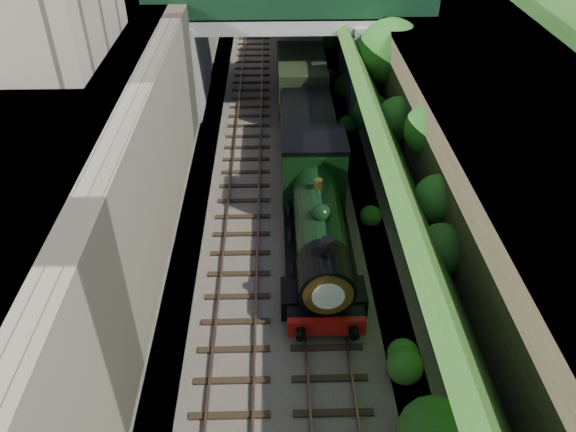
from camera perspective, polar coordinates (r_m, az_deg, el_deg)
The scene contains 13 objects.
trackbed at distance 33.38m, azimuth -0.55°, elevation 8.81°, with size 10.00×90.00×0.20m, color #473F38.
retaining_wall at distance 32.36m, azimuth -10.67°, elevation 13.90°, with size 1.00×90.00×7.00m, color #756B56.
street_plateau_left at distance 33.08m, azimuth -16.83°, elevation 13.49°, with size 6.00×90.00×7.00m, color #262628.
street_plateau_right at distance 33.63m, azimuth 16.29°, elevation 13.26°, with size 8.00×90.00×6.25m, color #262628.
embankment_slope at distance 31.83m, azimuth 8.56°, elevation 12.07°, with size 4.78×90.00×6.41m.
track_left at distance 33.34m, azimuth -4.04°, elevation 8.97°, with size 2.50×90.00×0.20m.
track_right at distance 33.35m, azimuth 1.53°, elevation 9.05°, with size 2.50×90.00×0.20m.
road_bridge at distance 35.55m, azimuth 0.87°, elevation 17.50°, with size 16.00×6.40×7.25m.
building_near at distance 26.13m, azimuth -23.04°, elevation 19.30°, with size 4.00×8.00×4.00m, color gray.
tree at distance 32.00m, azimuth 10.48°, elevation 15.88°, with size 3.60×3.80×6.60m.
locomotive at distance 22.73m, azimuth 3.01°, elevation -0.36°, with size 3.10×10.22×3.83m.
tender at distance 29.10m, azimuth 1.97°, elevation 7.82°, with size 2.70×6.00×3.05m.
coach_front at distance 40.49m, azimuth 0.96°, elevation 16.81°, with size 2.90×18.00×3.70m.
Camera 1 is at (-0.49, -9.69, 15.34)m, focal length 35.00 mm.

